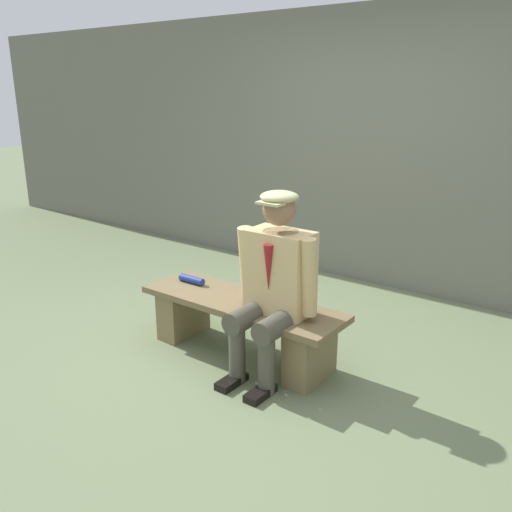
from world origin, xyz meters
TOP-DOWN VIEW (x-y plane):
  - ground_plane at (0.00, 0.00)m, footprint 30.00×30.00m
  - bench at (0.00, 0.00)m, footprint 1.54×0.47m
  - seated_man at (-0.33, 0.07)m, footprint 0.60×0.62m
  - rolled_magazine at (0.52, -0.04)m, footprint 0.22×0.06m
  - stadium_wall at (0.00, -2.08)m, footprint 12.00×0.24m

SIDE VIEW (x-z plane):
  - ground_plane at x=0.00m, z-range 0.00..0.00m
  - bench at x=0.00m, z-range 0.05..0.48m
  - rolled_magazine at x=0.52m, z-range 0.43..0.48m
  - seated_man at x=-0.33m, z-range 0.04..1.29m
  - stadium_wall at x=0.00m, z-range 0.00..2.59m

